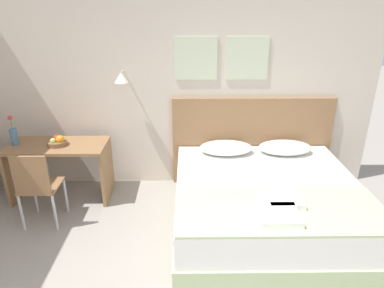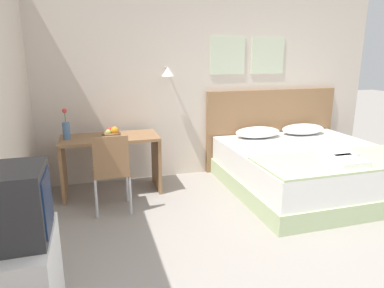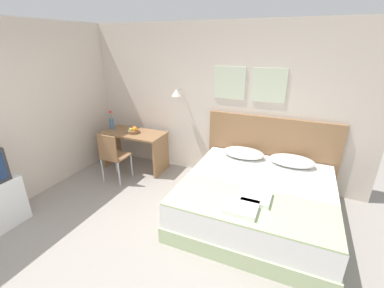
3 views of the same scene
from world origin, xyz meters
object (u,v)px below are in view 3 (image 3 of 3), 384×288
object	(u,v)px
pillow_left	(243,153)
throw_blanket	(249,205)
flower_vase	(112,123)
headboard	(269,152)
folded_towel_mid_bed	(241,208)
fruit_bowl	(134,130)
desk_chair	(112,154)
desk	(135,143)
pillow_right	(292,161)
folded_towel_near_foot	(257,197)
bed	(256,200)

from	to	relation	value
pillow_left	throw_blanket	bearing A→B (deg)	-74.09
flower_vase	headboard	bearing A→B (deg)	7.36
folded_towel_mid_bed	fruit_bowl	size ratio (longest dim) A/B	1.55
folded_towel_mid_bed	desk_chair	bearing A→B (deg)	163.26
folded_towel_mid_bed	desk_chair	xyz separation A→B (m)	(-2.43, 0.73, -0.08)
throw_blanket	flower_vase	size ratio (longest dim) A/B	5.19
pillow_left	folded_towel_mid_bed	size ratio (longest dim) A/B	1.88
throw_blanket	desk	bearing A→B (deg)	153.79
pillow_right	throw_blanket	distance (m)	1.37
headboard	folded_towel_near_foot	distance (m)	1.45
flower_vase	throw_blanket	bearing A→B (deg)	-22.23
bed	pillow_right	size ratio (longest dim) A/B	2.98
headboard	flower_vase	distance (m)	2.99
bed	pillow_right	distance (m)	0.91
throw_blanket	desk_chair	xyz separation A→B (m)	(-2.49, 0.59, -0.04)
headboard	desk_chair	size ratio (longest dim) A/B	2.35
pillow_right	desk_chair	size ratio (longest dim) A/B	0.74
throw_blanket	pillow_left	bearing A→B (deg)	105.91
desk_chair	desk	bearing A→B (deg)	87.28
folded_towel_mid_bed	fruit_bowl	bearing A→B (deg)	150.83
pillow_left	flower_vase	size ratio (longest dim) A/B	1.80
headboard	fruit_bowl	bearing A→B (deg)	-170.58
folded_towel_mid_bed	pillow_right	bearing A→B (deg)	73.27
pillow_right	fruit_bowl	xyz separation A→B (m)	(-2.81, -0.13, 0.15)
desk_chair	flower_vase	size ratio (longest dim) A/B	2.41
pillow_right	flower_vase	world-z (taller)	flower_vase
headboard	folded_towel_near_foot	size ratio (longest dim) A/B	6.20
bed	flower_vase	size ratio (longest dim) A/B	5.35
pillow_left	desk_chair	size ratio (longest dim) A/B	0.74
throw_blanket	desk	world-z (taller)	desk
folded_towel_near_foot	fruit_bowl	size ratio (longest dim) A/B	1.49
throw_blanket	bed	bearing A→B (deg)	90.00
pillow_left	desk_chair	world-z (taller)	desk_chair
desk	fruit_bowl	xyz separation A→B (m)	(0.02, -0.02, 0.27)
pillow_left	folded_towel_near_foot	world-z (taller)	pillow_left
desk	folded_towel_mid_bed	bearing A→B (deg)	-29.37
desk_chair	folded_towel_mid_bed	bearing A→B (deg)	-16.74
desk	headboard	bearing A→B (deg)	8.76
flower_vase	desk	bearing A→B (deg)	0.34
throw_blanket	flower_vase	xyz separation A→B (m)	(-2.95, 1.21, 0.29)
desk_chair	flower_vase	bearing A→B (deg)	127.13
pillow_left	bed	bearing A→B (deg)	-63.24
pillow_right	bed	bearing A→B (deg)	-116.76
headboard	throw_blanket	bearing A→B (deg)	-90.00
bed	folded_towel_mid_bed	distance (m)	0.79
flower_vase	bed	bearing A→B (deg)	-12.14
headboard	flower_vase	bearing A→B (deg)	-172.64
bed	pillow_right	bearing A→B (deg)	63.24
folded_towel_mid_bed	flower_vase	bearing A→B (deg)	155.05
headboard	desk_chair	bearing A→B (deg)	-158.15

